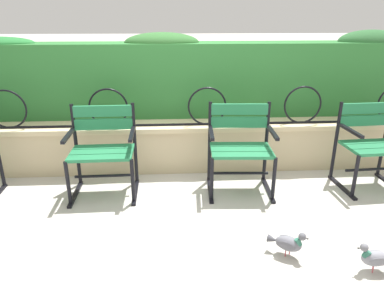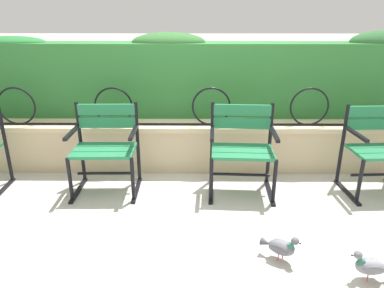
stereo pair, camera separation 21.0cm
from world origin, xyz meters
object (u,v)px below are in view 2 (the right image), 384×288
object	(u,v)px
park_chair_centre_left	(105,145)
park_chair_centre_right	(242,146)
pigeon_near_chairs	(281,247)
park_chair_rightmost	(378,147)
pigeon_far_side	(371,266)

from	to	relation	value
park_chair_centre_left	park_chair_centre_right	xyz separation A→B (m)	(1.34, -0.02, 0.00)
park_chair_centre_left	park_chair_centre_right	world-z (taller)	park_chair_centre_right
park_chair_centre_right	pigeon_near_chairs	size ratio (longest dim) A/B	3.28
park_chair_rightmost	pigeon_near_chairs	xyz separation A→B (m)	(-1.16, -1.11, -0.35)
park_chair_rightmost	pigeon_near_chairs	distance (m)	1.64
park_chair_centre_left	pigeon_far_side	world-z (taller)	park_chair_centre_left
park_chair_centre_left	pigeon_near_chairs	size ratio (longest dim) A/B	3.27
park_chair_centre_left	pigeon_near_chairs	world-z (taller)	park_chair_centre_left
pigeon_near_chairs	pigeon_far_side	bearing A→B (deg)	-20.04
park_chair_centre_right	park_chair_rightmost	bearing A→B (deg)	0.49
park_chair_rightmost	park_chair_centre_right	bearing A→B (deg)	-179.51
park_chair_centre_left	park_chair_centre_right	distance (m)	1.34
park_chair_centre_right	pigeon_near_chairs	bearing A→B (deg)	-81.61
park_chair_centre_left	pigeon_near_chairs	distance (m)	1.90
park_chair_centre_left	pigeon_far_side	bearing A→B (deg)	-32.62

